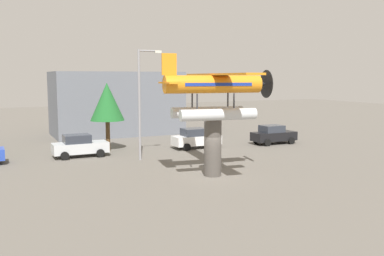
# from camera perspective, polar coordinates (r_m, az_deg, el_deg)

# --- Properties ---
(ground_plane) EXTENTS (140.00, 140.00, 0.00)m
(ground_plane) POSITION_cam_1_polar(r_m,az_deg,el_deg) (27.24, 2.76, -6.36)
(ground_plane) COLOR #605B54
(display_pedestal) EXTENTS (1.10, 1.10, 3.62)m
(display_pedestal) POSITION_cam_1_polar(r_m,az_deg,el_deg) (26.89, 2.79, -2.61)
(display_pedestal) COLOR #4C4742
(display_pedestal) RESTS_ON ground
(floatplane_monument) EXTENTS (7.08, 10.45, 4.00)m
(floatplane_monument) POSITION_cam_1_polar(r_m,az_deg,el_deg) (26.58, 3.10, 4.83)
(floatplane_monument) COLOR silver
(floatplane_monument) RESTS_ON display_pedestal
(car_mid_silver) EXTENTS (4.20, 2.02, 1.76)m
(car_mid_silver) POSITION_cam_1_polar(r_m,az_deg,el_deg) (34.44, -14.80, -2.30)
(car_mid_silver) COLOR silver
(car_mid_silver) RESTS_ON ground
(car_far_white) EXTENTS (4.20, 2.02, 1.76)m
(car_far_white) POSITION_cam_1_polar(r_m,az_deg,el_deg) (37.30, 0.51, -1.38)
(car_far_white) COLOR white
(car_far_white) RESTS_ON ground
(car_distant_black) EXTENTS (4.20, 2.02, 1.76)m
(car_distant_black) POSITION_cam_1_polar(r_m,az_deg,el_deg) (40.42, 10.82, -0.86)
(car_distant_black) COLOR black
(car_distant_black) RESTS_ON ground
(streetlight_primary) EXTENTS (1.84, 0.28, 8.23)m
(streetlight_primary) POSITION_cam_1_polar(r_m,az_deg,el_deg) (31.92, -6.73, 4.18)
(streetlight_primary) COLOR gray
(streetlight_primary) RESTS_ON ground
(storefront_building) EXTENTS (13.48, 6.79, 6.75)m
(storefront_building) POSITION_cam_1_polar(r_m,az_deg,el_deg) (47.14, -10.02, 3.30)
(storefront_building) COLOR slate
(storefront_building) RESTS_ON ground
(tree_east) EXTENTS (2.85, 2.85, 5.74)m
(tree_east) POSITION_cam_1_polar(r_m,az_deg,el_deg) (36.50, -11.28, 3.41)
(tree_east) COLOR brown
(tree_east) RESTS_ON ground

